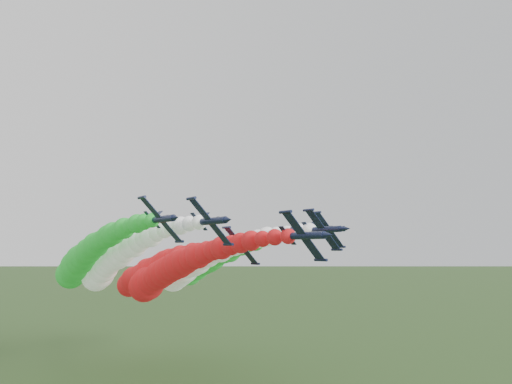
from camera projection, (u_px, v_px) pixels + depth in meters
jet_lead at (166, 273)px, 124.34m from camera, size 13.96×85.84×20.83m
jet_inner_left at (112, 262)px, 128.30m from camera, size 13.78×85.66×20.64m
jet_inner_right at (194, 265)px, 141.94m from camera, size 14.05×85.92×20.91m
jet_outer_left at (83, 260)px, 131.36m from camera, size 13.86×85.73×20.72m
jet_outer_right at (212, 261)px, 155.02m from camera, size 13.76×85.63×20.62m
jet_trail at (147, 273)px, 147.27m from camera, size 13.54×85.41×20.40m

